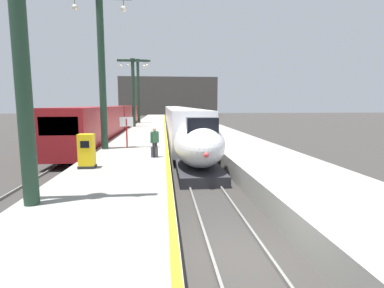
# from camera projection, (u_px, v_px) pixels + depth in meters

# --- Properties ---
(ground_plane) EXTENTS (260.00, 260.00, 0.00)m
(ground_plane) POSITION_uv_depth(u_px,v_px,m) (240.00, 258.00, 7.73)
(ground_plane) COLOR #33302D
(platform_left) EXTENTS (4.80, 110.00, 1.05)m
(platform_left) POSITION_uv_depth(u_px,v_px,m) (144.00, 137.00, 31.68)
(platform_left) COLOR gray
(platform_left) RESTS_ON ground
(platform_right) EXTENTS (4.80, 110.00, 1.05)m
(platform_right) POSITION_uv_depth(u_px,v_px,m) (218.00, 136.00, 32.46)
(platform_right) COLOR gray
(platform_right) RESTS_ON ground
(platform_left_safety_stripe) EXTENTS (0.20, 107.80, 0.01)m
(platform_left_safety_stripe) POSITION_uv_depth(u_px,v_px,m) (165.00, 132.00, 31.83)
(platform_left_safety_stripe) COLOR yellow
(platform_left_safety_stripe) RESTS_ON platform_left
(rail_main_left) EXTENTS (0.08, 110.00, 0.12)m
(rail_main_left) POSITION_uv_depth(u_px,v_px,m) (174.00, 138.00, 34.78)
(rail_main_left) COLOR slate
(rail_main_left) RESTS_ON ground
(rail_main_right) EXTENTS (0.08, 110.00, 0.12)m
(rail_main_right) POSITION_uv_depth(u_px,v_px,m) (187.00, 138.00, 34.92)
(rail_main_right) COLOR slate
(rail_main_right) RESTS_ON ground
(rail_secondary_left) EXTENTS (0.08, 110.00, 0.12)m
(rail_secondary_left) POSITION_uv_depth(u_px,v_px,m) (104.00, 139.00, 34.00)
(rail_secondary_left) COLOR slate
(rail_secondary_left) RESTS_ON ground
(rail_secondary_right) EXTENTS (0.08, 110.00, 0.12)m
(rail_secondary_right) POSITION_uv_depth(u_px,v_px,m) (117.00, 139.00, 34.14)
(rail_secondary_right) COLOR slate
(rail_secondary_right) RESTS_ON ground
(highspeed_train_main) EXTENTS (2.92, 56.07, 3.60)m
(highspeed_train_main) POSITION_uv_depth(u_px,v_px,m) (178.00, 119.00, 40.56)
(highspeed_train_main) COLOR silver
(highspeed_train_main) RESTS_ON ground
(regional_train_adjacent) EXTENTS (2.85, 36.60, 3.80)m
(regional_train_adjacent) POSITION_uv_depth(u_px,v_px,m) (112.00, 120.00, 35.13)
(regional_train_adjacent) COLOR maroon
(regional_train_adjacent) RESTS_ON ground
(station_column_mid) EXTENTS (4.00, 0.68, 9.95)m
(station_column_mid) POSITION_uv_depth(u_px,v_px,m) (101.00, 58.00, 18.92)
(station_column_mid) COLOR #1E3828
(station_column_mid) RESTS_ON platform_left
(station_column_far) EXTENTS (4.00, 0.68, 8.91)m
(station_column_far) POSITION_uv_depth(u_px,v_px,m) (133.00, 86.00, 38.82)
(station_column_far) COLOR #1E3828
(station_column_far) RESTS_ON platform_left
(station_column_distant) EXTENTS (4.00, 0.68, 10.04)m
(station_column_distant) POSITION_uv_depth(u_px,v_px,m) (138.00, 85.00, 46.67)
(station_column_distant) COLOR #1E3828
(station_column_distant) RESTS_ON platform_left
(passenger_near_edge) EXTENTS (0.47, 0.41, 1.69)m
(passenger_near_edge) POSITION_uv_depth(u_px,v_px,m) (155.00, 140.00, 16.42)
(passenger_near_edge) COLOR #23232D
(passenger_near_edge) RESTS_ON platform_left
(rolling_suitcase) EXTENTS (0.40, 0.22, 0.98)m
(rolling_suitcase) POSITION_uv_depth(u_px,v_px,m) (154.00, 152.00, 16.57)
(rolling_suitcase) COLOR #4C4C51
(rolling_suitcase) RESTS_ON platform_left
(ticket_machine_yellow) EXTENTS (0.76, 0.62, 1.60)m
(ticket_machine_yellow) POSITION_uv_depth(u_px,v_px,m) (87.00, 152.00, 13.69)
(ticket_machine_yellow) COLOR yellow
(ticket_machine_yellow) RESTS_ON platform_left
(departure_info_board) EXTENTS (0.90, 0.10, 2.12)m
(departure_info_board) POSITION_uv_depth(u_px,v_px,m) (127.00, 126.00, 19.90)
(departure_info_board) COLOR maroon
(departure_info_board) RESTS_ON platform_left
(terminus_back_wall) EXTENTS (36.00, 2.00, 14.00)m
(terminus_back_wall) POSITION_uv_depth(u_px,v_px,m) (169.00, 96.00, 107.40)
(terminus_back_wall) COLOR #4C4742
(terminus_back_wall) RESTS_ON ground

